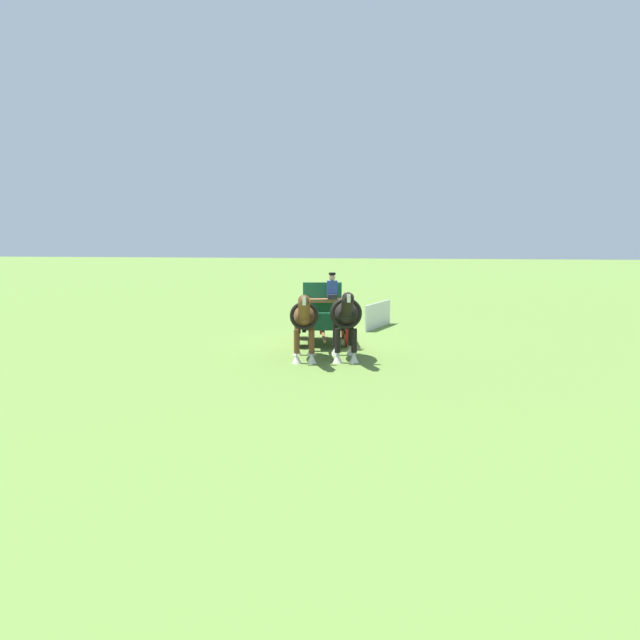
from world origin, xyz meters
The scene contains 5 objects.
ground_plane centered at (0.00, 0.00, 0.00)m, with size 220.00×220.00×0.00m, color olive.
show_wagon centered at (0.15, 0.04, 1.14)m, with size 5.57×2.42×2.69m.
draft_horse_near centered at (3.41, 1.38, 1.41)m, with size 2.99×1.33×2.29m.
draft_horse_off centered at (3.70, 0.11, 1.35)m, with size 3.14×1.27×2.22m.
sponsor_banner centered at (-4.55, 1.69, 0.55)m, with size 3.20×0.06×1.10m, color silver.
Camera 1 is at (24.17, 4.39, 3.84)m, focal length 37.22 mm.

